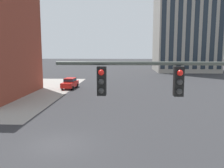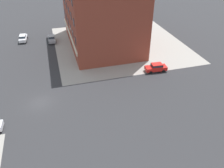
# 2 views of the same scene
# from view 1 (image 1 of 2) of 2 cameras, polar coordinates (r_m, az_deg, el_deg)

# --- Properties ---
(ground_plane) EXTENTS (320.00, 320.00, 0.00)m
(ground_plane) POSITION_cam_1_polar(r_m,az_deg,el_deg) (16.47, -12.96, -13.90)
(ground_plane) COLOR #2D2D30
(traffic_signal_main) EXTENTS (6.28, 2.09, 6.21)m
(traffic_signal_main) POSITION_cam_1_polar(r_m,az_deg,el_deg) (8.31, 22.81, -6.72)
(traffic_signal_main) COLOR #383D38
(traffic_signal_main) RESTS_ON ground
(car_main_northbound_near) EXTENTS (2.13, 4.51, 1.68)m
(car_main_northbound_near) POSITION_cam_1_polar(r_m,az_deg,el_deg) (39.14, -9.96, 0.29)
(car_main_northbound_near) COLOR red
(car_main_northbound_near) RESTS_ON ground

